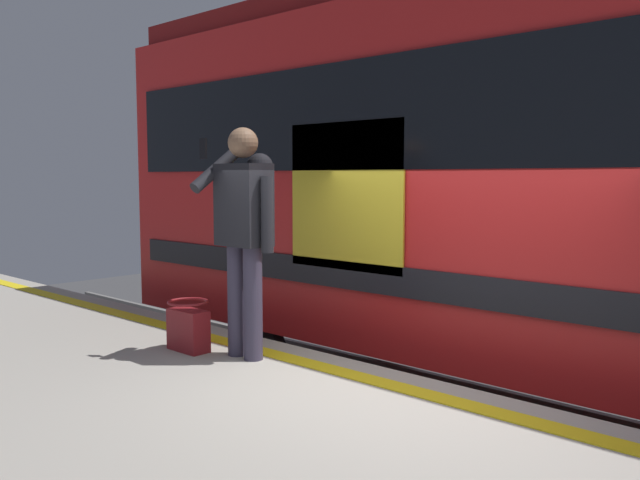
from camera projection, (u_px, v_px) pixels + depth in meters
The scene contains 6 objects.
safety_line at pixel (386, 384), 4.23m from camera, with size 14.72×0.16×0.01m, color yellow.
track_rail_near at pixel (502, 458), 5.54m from camera, with size 19.53×0.08×0.16m, color slate.
track_rail_far at pixel (569, 414), 6.59m from camera, with size 19.53×0.08×0.16m, color slate.
train_carriage at pixel (617, 166), 5.43m from camera, with size 9.79×2.93×4.01m.
passenger at pixel (245, 223), 4.78m from camera, with size 0.57×0.55×1.69m.
handbag at pixel (188, 327), 5.04m from camera, with size 0.35×0.31×0.39m.
Camera 1 is at (-2.47, 3.63, 2.45)m, focal length 36.82 mm.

